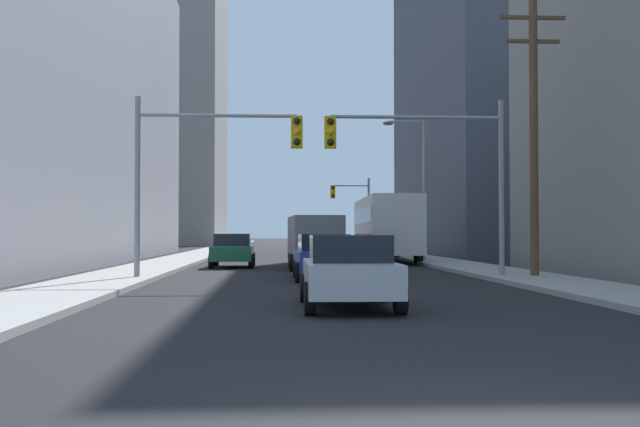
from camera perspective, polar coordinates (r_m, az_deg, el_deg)
name	(u,v)px	position (r m, az deg, el deg)	size (l,w,h in m)	color
sidewalk_left	(203,253)	(55.98, -8.71, -2.95)	(2.82, 160.00, 0.15)	#9E9E99
sidewalk_right	(390,253)	(56.34, 5.23, -2.95)	(2.82, 160.00, 0.15)	#9E9E99
city_bus	(385,226)	(41.19, 4.90, -0.93)	(2.83, 11.57, 3.40)	silver
cargo_van_grey	(314,239)	(32.44, -0.42, -1.93)	(2.20, 5.29, 2.26)	slate
sedan_silver	(349,271)	(15.93, 2.17, -4.30)	(1.95, 4.22, 1.52)	#B7BABF
sedan_blue	(324,257)	(25.38, 0.26, -3.24)	(1.95, 4.25, 1.52)	navy
sedan_green	(233,250)	(34.99, -6.51, -2.73)	(1.95, 4.21, 1.52)	#195938
sedan_white	(309,249)	(38.16, -0.84, -2.63)	(1.95, 4.20, 1.52)	white
traffic_signal_near_left	(211,155)	(25.27, -8.09, 4.37)	(5.45, 0.44, 6.00)	gray
traffic_signal_near_right	(423,155)	(25.64, 7.67, 4.34)	(6.00, 0.44, 6.00)	gray
traffic_signal_far_right	(352,203)	(62.26, 2.42, 0.82)	(3.21, 0.44, 6.00)	gray
utility_pole_right	(534,131)	(26.66, 15.63, 5.93)	(2.20, 0.28, 9.38)	brown
street_lamp_right	(417,175)	(39.77, 7.27, 2.83)	(2.22, 0.32, 7.50)	gray
building_left_mid_office	(19,101)	(54.57, -21.51, 7.80)	(17.62, 25.84, 20.46)	#93939E
building_left_far_tower	(145,40)	(103.88, -12.87, 12.51)	(19.71, 22.58, 53.05)	gray
building_right_mid_block	(549,35)	(62.82, 16.69, 12.63)	(19.82, 27.18, 33.53)	#4C515B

